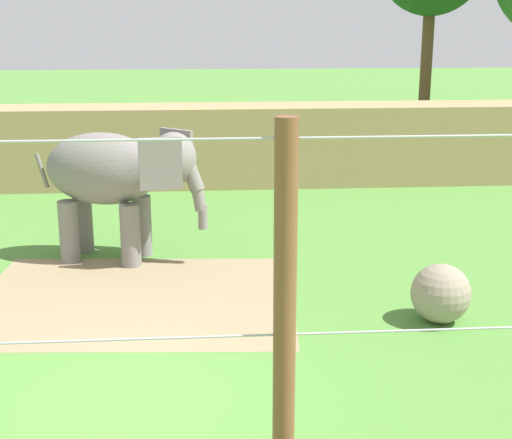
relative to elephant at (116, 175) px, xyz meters
The scene contains 6 objects.
ground_plane 6.19m from the elephant, 84.19° to the right, with size 120.00×120.00×0.00m, color #518938.
dirt_patch 2.91m from the elephant, 77.97° to the right, with size 5.60×4.41×0.01m, color #937F5B.
embankment_wall 6.96m from the elephant, 85.03° to the left, with size 36.00×1.80×2.31m, color tan.
elephant is the anchor object (origin of this frame).
enrichment_ball 6.79m from the elephant, 33.43° to the right, with size 0.98×0.98×0.98m, color gray.
cable_fence 9.26m from the elephant, 85.65° to the right, with size 10.40×0.19×4.15m.
Camera 1 is at (1.10, -8.93, 4.91)m, focal length 52.43 mm.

